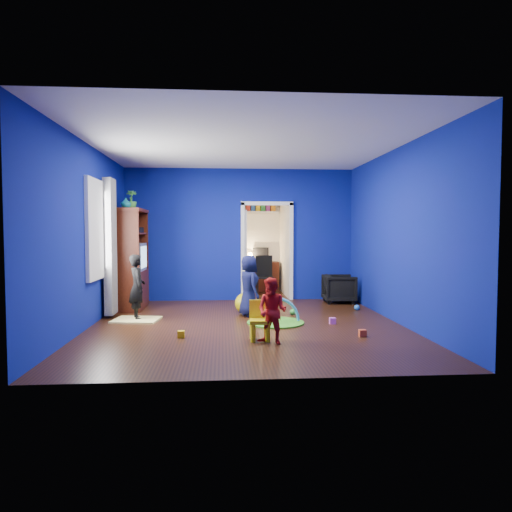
{
  "coord_description": "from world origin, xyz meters",
  "views": [
    {
      "loc": [
        -0.39,
        -7.32,
        1.51
      ],
      "look_at": [
        0.18,
        0.4,
        1.1
      ],
      "focal_mm": 32.0,
      "sensor_mm": 36.0,
      "label": 1
    }
  ],
  "objects": [
    {
      "name": "window_left",
      "position": [
        -2.48,
        0.35,
        1.55
      ],
      "size": [
        0.03,
        0.95,
        1.55
      ],
      "primitive_type": "cube",
      "color": "white",
      "rests_on": "wall_left"
    },
    {
      "name": "desk_monitor",
      "position": [
        0.6,
        4.38,
        0.95
      ],
      "size": [
        0.4,
        0.05,
        0.32
      ],
      "primitive_type": "cube",
      "color": "black",
      "rests_on": "study_desk"
    },
    {
      "name": "study_desk",
      "position": [
        0.6,
        4.26,
        0.38
      ],
      "size": [
        0.88,
        0.44,
        0.75
      ],
      "primitive_type": "cube",
      "color": "#3D140A",
      "rests_on": "floor"
    },
    {
      "name": "curtain",
      "position": [
        -2.37,
        0.9,
        1.25
      ],
      "size": [
        0.14,
        0.42,
        2.4
      ],
      "primitive_type": "cube",
      "color": "slate",
      "rests_on": "floor"
    },
    {
      "name": "wall_back",
      "position": [
        0.0,
        2.75,
        1.45
      ],
      "size": [
        5.0,
        0.02,
        2.9
      ],
      "primitive_type": "cube",
      "color": "navy",
      "rests_on": "floor"
    },
    {
      "name": "toy_arch",
      "position": [
        0.48,
        0.1,
        0.02
      ],
      "size": [
        0.84,
        0.17,
        0.84
      ],
      "primitive_type": "torus",
      "rotation": [
        1.57,
        0.0,
        0.14
      ],
      "color": "#3F8CD8",
      "rests_on": "floor"
    },
    {
      "name": "child_black",
      "position": [
        -1.86,
        0.6,
        0.56
      ],
      "size": [
        0.4,
        0.48,
        1.13
      ],
      "primitive_type": "imported",
      "rotation": [
        0.0,
        0.0,
        1.93
      ],
      "color": "black",
      "rests_on": "floor"
    },
    {
      "name": "tv_armoire",
      "position": [
        -2.21,
        1.77,
        0.98
      ],
      "size": [
        0.58,
        1.14,
        1.96
      ],
      "primitive_type": "cube",
      "color": "#3E110A",
      "rests_on": "floor"
    },
    {
      "name": "hopper_ball",
      "position": [
        0.03,
        1.04,
        0.19
      ],
      "size": [
        0.38,
        0.38,
        0.38
      ],
      "primitive_type": "sphere",
      "color": "yellow",
      "rests_on": "floor"
    },
    {
      "name": "desk_lamp",
      "position": [
        0.32,
        4.32,
        0.93
      ],
      "size": [
        0.14,
        0.14,
        0.14
      ],
      "primitive_type": "sphere",
      "color": "#FFD88C",
      "rests_on": "study_desk"
    },
    {
      "name": "crt_tv",
      "position": [
        -2.17,
        1.77,
        1.02
      ],
      "size": [
        0.46,
        0.7,
        0.54
      ],
      "primitive_type": "cube",
      "color": "silver",
      "rests_on": "tv_armoire"
    },
    {
      "name": "kid_chair",
      "position": [
        0.12,
        -1.07,
        0.25
      ],
      "size": [
        0.29,
        0.29,
        0.5
      ],
      "primitive_type": "cube",
      "rotation": [
        0.0,
        0.0,
        -0.05
      ],
      "color": "yellow",
      "rests_on": "floor"
    },
    {
      "name": "toy_0",
      "position": [
        1.62,
        -0.95,
        0.05
      ],
      "size": [
        0.1,
        0.08,
        0.1
      ],
      "primitive_type": "cube",
      "color": "#D04522",
      "rests_on": "floor"
    },
    {
      "name": "folding_chair",
      "position": [
        0.6,
        3.3,
        0.46
      ],
      "size": [
        0.4,
        0.4,
        0.92
      ],
      "primitive_type": "cube",
      "color": "black",
      "rests_on": "floor"
    },
    {
      "name": "vase",
      "position": [
        -2.21,
        1.47,
        2.06
      ],
      "size": [
        0.23,
        0.23,
        0.2
      ],
      "primitive_type": "imported",
      "rotation": [
        0.0,
        0.0,
        0.21
      ],
      "color": "#0C5B61",
      "rests_on": "tv_armoire"
    },
    {
      "name": "toddler_red",
      "position": [
        0.27,
        -1.27,
        0.45
      ],
      "size": [
        0.55,
        0.52,
        0.89
      ],
      "primitive_type": "imported",
      "rotation": [
        0.0,
        0.0,
        -0.57
      ],
      "color": "red",
      "rests_on": "floor"
    },
    {
      "name": "toy_1",
      "position": [
        2.2,
        1.24,
        0.06
      ],
      "size": [
        0.11,
        0.11,
        0.11
      ],
      "primitive_type": "sphere",
      "color": "blue",
      "rests_on": "floor"
    },
    {
      "name": "ceiling",
      "position": [
        0.0,
        0.0,
        2.9
      ],
      "size": [
        5.0,
        5.5,
        0.01
      ],
      "primitive_type": "cube",
      "color": "white",
      "rests_on": "wall_back"
    },
    {
      "name": "wall_right",
      "position": [
        2.5,
        0.0,
        1.45
      ],
      "size": [
        0.02,
        5.5,
        2.9
      ],
      "primitive_type": "cube",
      "color": "navy",
      "rests_on": "floor"
    },
    {
      "name": "potted_plant",
      "position": [
        -2.21,
        1.99,
        2.15
      ],
      "size": [
        0.26,
        0.26,
        0.39
      ],
      "primitive_type": "imported",
      "rotation": [
        0.0,
        0.0,
        0.21
      ],
      "color": "green",
      "rests_on": "tv_armoire"
    },
    {
      "name": "child_navy",
      "position": [
        0.08,
        0.79,
        0.55
      ],
      "size": [
        0.51,
        0.62,
        1.09
      ],
      "primitive_type": "imported",
      "rotation": [
        0.0,
        0.0,
        1.91
      ],
      "color": "#0F1839",
      "rests_on": "floor"
    },
    {
      "name": "play_mat",
      "position": [
        0.48,
        0.1,
        0.01
      ],
      "size": [
        0.94,
        0.94,
        0.03
      ],
      "primitive_type": "cylinder",
      "color": "#479621",
      "rests_on": "floor"
    },
    {
      "name": "floor",
      "position": [
        0.0,
        0.0,
        0.0
      ],
      "size": [
        5.0,
        5.5,
        0.01
      ],
      "primitive_type": "cube",
      "color": "black",
      "rests_on": "ground"
    },
    {
      "name": "alcove",
      "position": [
        0.6,
        3.62,
        1.25
      ],
      "size": [
        1.0,
        1.75,
        2.5
      ],
      "primitive_type": null,
      "color": "silver",
      "rests_on": "floor"
    },
    {
      "name": "yellow_blanket",
      "position": [
        -1.86,
        0.5,
        0.01
      ],
      "size": [
        0.82,
        0.7,
        0.03
      ],
      "primitive_type": "cube",
      "rotation": [
        0.0,
        0.0,
        -0.14
      ],
      "color": "#F2E07A",
      "rests_on": "floor"
    },
    {
      "name": "wall_front",
      "position": [
        0.0,
        -2.75,
        1.45
      ],
      "size": [
        5.0,
        0.02,
        2.9
      ],
      "primitive_type": "cube",
      "color": "navy",
      "rests_on": "floor"
    },
    {
      "name": "doorway",
      "position": [
        0.6,
        2.75,
        1.05
      ],
      "size": [
        1.16,
        0.1,
        2.1
      ],
      "primitive_type": "cube",
      "color": "white",
      "rests_on": "floor"
    },
    {
      "name": "book_shelf",
      "position": [
        0.6,
        4.37,
        2.02
      ],
      "size": [
        0.88,
        0.24,
        0.04
      ],
      "primitive_type": "cube",
      "color": "white",
      "rests_on": "study_desk"
    },
    {
      "name": "armchair",
      "position": [
        2.1,
        2.2,
        0.3
      ],
      "size": [
        0.69,
        0.67,
        0.6
      ],
      "primitive_type": "imported",
      "rotation": [
        0.0,
        0.0,
        1.53
      ],
      "color": "black",
      "rests_on": "floor"
    },
    {
      "name": "toy_2",
      "position": [
        -0.98,
        -0.83,
        0.05
      ],
      "size": [
        0.1,
        0.08,
        0.1
      ],
      "primitive_type": "cube",
      "color": "yellow",
      "rests_on": "floor"
    },
    {
      "name": "toy_4",
      "position": [
        1.41,
        -0.02,
        0.05
      ],
      "size": [
        0.1,
        0.08,
        0.1
      ],
      "primitive_type": "cube",
      "color": "#CB4DCF",
      "rests_on": "floor"
    },
    {
      "name": "toy_3",
      "position": [
        0.89,
        0.85,
        0.06
      ],
      "size": [
        0.11,
        0.11,
        0.11
      ],
      "primitive_type": "sphere",
      "color": "green",
      "rests_on": "floor"
    },
    {
      "name": "wall_left",
      "position": [
        -2.5,
        0.0,
        1.45
      ],
      "size": [
        0.02,
        5.5,
        2.9
      ],
      "primitive_type": "cube",
      "color": "navy",
      "rests_on": "floor"
    }
  ]
}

